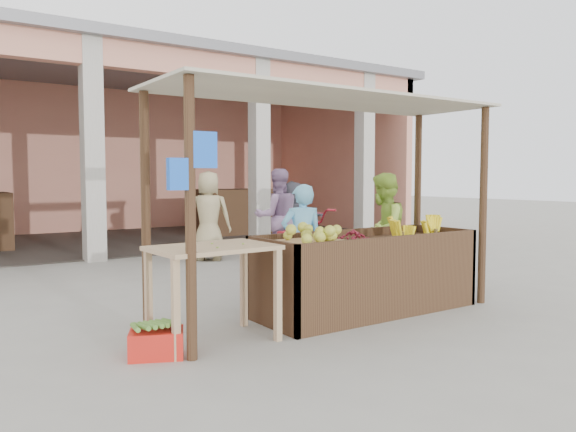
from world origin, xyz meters
TOP-DOWN VIEW (x-y plane):
  - ground at (0.00, 0.00)m, footprint 60.00×60.00m
  - market_building at (0.05, 8.93)m, footprint 14.40×6.40m
  - fruit_stall at (0.50, 0.00)m, footprint 2.60×0.95m
  - stall_awning at (-0.01, 0.06)m, footprint 4.09×1.35m
  - banana_heap at (1.21, -0.05)m, footprint 0.97×0.53m
  - melon_tray at (-0.31, -0.03)m, footprint 0.73×0.63m
  - berry_heap at (0.34, 0.05)m, footprint 0.41×0.34m
  - side_table at (-1.46, -0.08)m, footprint 1.14×0.79m
  - papaya_pile at (-1.46, -0.08)m, footprint 0.64×0.37m
  - red_crate at (-2.07, -0.21)m, footprint 0.54×0.48m
  - plantain_bundle at (-2.07, -0.21)m, footprint 0.35×0.24m
  - produce_sacks at (2.98, 5.20)m, footprint 0.73×0.45m
  - vendor_blue at (0.27, 0.94)m, footprint 0.70×0.62m
  - vendor_green at (1.54, 0.83)m, footprint 0.93×0.79m
  - motorcycle at (0.90, 1.97)m, footprint 1.39×2.22m
  - shopper_c at (0.76, 4.57)m, footprint 1.04×0.97m
  - shopper_d at (2.58, 4.49)m, footprint 0.92×1.51m
  - shopper_f at (1.55, 3.47)m, footprint 1.00×0.75m

SIDE VIEW (x-z plane):
  - ground at x=0.00m, z-range 0.00..0.00m
  - red_crate at x=-2.07m, z-range 0.00..0.23m
  - plantain_bundle at x=-2.07m, z-range 0.23..0.30m
  - produce_sacks at x=2.98m, z-range 0.00..0.56m
  - fruit_stall at x=0.50m, z-range 0.00..0.80m
  - motorcycle at x=0.90m, z-range 0.00..1.10m
  - side_table at x=-1.46m, z-range 0.31..1.20m
  - shopper_d at x=2.58m, z-range 0.00..1.52m
  - vendor_blue at x=0.27m, z-range 0.00..1.53m
  - vendor_green at x=1.54m, z-range 0.00..1.67m
  - berry_heap at x=0.34m, z-range 0.80..0.93m
  - banana_heap at x=1.21m, z-range 0.80..0.98m
  - melon_tray at x=-0.31m, z-range 0.79..0.99m
  - shopper_c at x=0.76m, z-range 0.00..1.81m
  - shopper_f at x=1.55m, z-range 0.00..1.82m
  - papaya_pile at x=-1.46m, z-range 0.90..1.08m
  - stall_awning at x=-0.01m, z-range 0.78..3.17m
  - market_building at x=0.05m, z-range 0.60..4.80m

